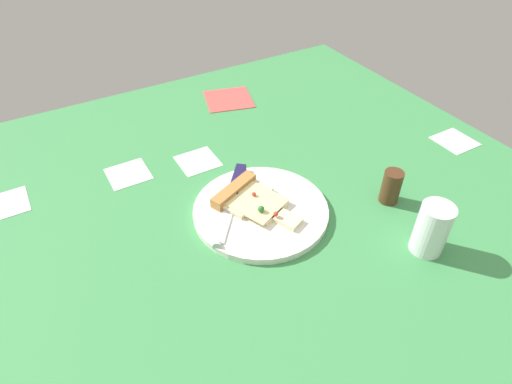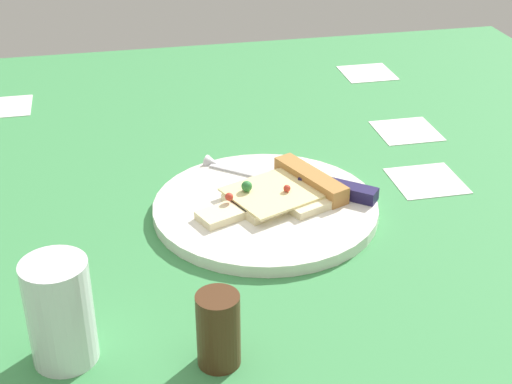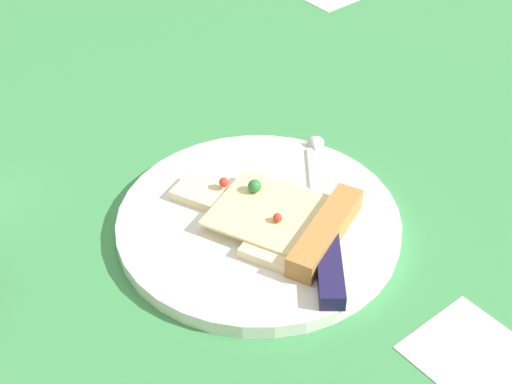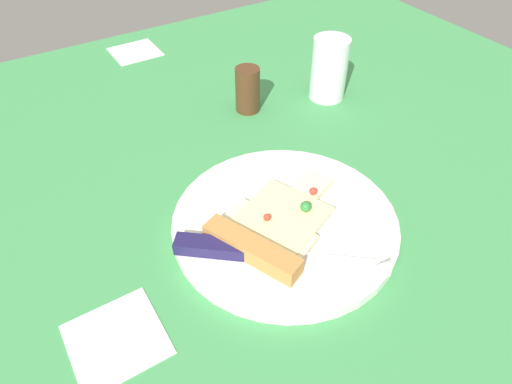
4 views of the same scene
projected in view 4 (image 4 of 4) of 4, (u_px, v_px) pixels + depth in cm
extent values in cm
cube|color=#3D8C4C|center=(297.00, 237.00, 57.32)|extent=(132.92, 132.92, 3.00)
cube|color=white|center=(117.00, 340.00, 45.35)|extent=(9.00, 9.00, 0.20)
cube|color=white|center=(135.00, 52.00, 92.23)|extent=(9.00, 9.00, 0.20)
cylinder|color=white|center=(285.00, 223.00, 56.09)|extent=(27.59, 27.59, 1.45)
cube|color=beige|center=(267.00, 236.00, 52.85)|extent=(9.81, 12.47, 1.00)
cube|color=beige|center=(292.00, 209.00, 56.16)|extent=(7.96, 8.81, 1.00)
cube|color=beige|center=(312.00, 187.00, 59.18)|extent=(6.19, 5.34, 1.00)
cube|color=#F2E099|center=(281.00, 217.00, 54.22)|extent=(12.79, 12.37, 0.30)
cube|color=#B27A3D|center=(252.00, 249.00, 50.64)|extent=(7.07, 12.07, 2.20)
sphere|color=red|center=(267.00, 217.00, 53.34)|extent=(0.89, 0.89, 0.89)
sphere|color=red|center=(313.00, 191.00, 56.58)|extent=(1.00, 1.00, 1.00)
sphere|color=#2D7A38|center=(305.00, 206.00, 54.41)|extent=(1.35, 1.35, 1.35)
cube|color=silver|center=(325.00, 262.00, 50.49)|extent=(10.56, 9.14, 0.30)
cone|color=silver|center=(381.00, 267.00, 49.93)|extent=(2.81, 2.81, 2.00)
cube|color=#1E1947|center=(219.00, 247.00, 51.18)|extent=(9.14, 8.03, 1.60)
cylinder|color=white|center=(329.00, 69.00, 75.97)|extent=(6.03, 6.03, 10.43)
cylinder|color=#4C2D19|center=(248.00, 90.00, 73.87)|extent=(4.00, 4.00, 7.43)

